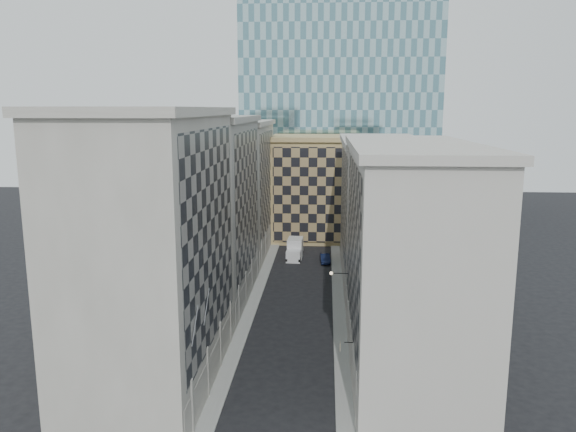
% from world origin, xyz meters
% --- Properties ---
extents(sidewalk_west, '(1.50, 100.00, 0.15)m').
position_xyz_m(sidewalk_west, '(-5.25, 30.00, 0.07)').
color(sidewalk_west, gray).
rests_on(sidewalk_west, ground).
extents(sidewalk_east, '(1.50, 100.00, 0.15)m').
position_xyz_m(sidewalk_east, '(5.25, 30.00, 0.07)').
color(sidewalk_east, gray).
rests_on(sidewalk_east, ground).
extents(bldg_left_a, '(10.80, 22.80, 23.70)m').
position_xyz_m(bldg_left_a, '(-10.88, 11.00, 11.82)').
color(bldg_left_a, '#A29E92').
rests_on(bldg_left_a, ground).
extents(bldg_left_b, '(10.80, 22.80, 22.70)m').
position_xyz_m(bldg_left_b, '(-10.88, 33.00, 11.32)').
color(bldg_left_b, '#9C9A91').
rests_on(bldg_left_b, ground).
extents(bldg_left_c, '(10.80, 22.80, 21.70)m').
position_xyz_m(bldg_left_c, '(-10.88, 55.00, 10.83)').
color(bldg_left_c, '#A29E92').
rests_on(bldg_left_c, ground).
extents(bldg_right_a, '(10.80, 26.80, 20.70)m').
position_xyz_m(bldg_right_a, '(10.88, 15.00, 10.32)').
color(bldg_right_a, '#B8B4A9').
rests_on(bldg_right_a, ground).
extents(bldg_right_b, '(10.80, 28.80, 19.70)m').
position_xyz_m(bldg_right_b, '(10.89, 42.00, 9.85)').
color(bldg_right_b, '#B8B4A9').
rests_on(bldg_right_b, ground).
extents(tan_block, '(16.80, 14.80, 18.80)m').
position_xyz_m(tan_block, '(2.00, 67.90, 9.44)').
color(tan_block, tan).
rests_on(tan_block, ground).
extents(church_tower, '(7.20, 7.20, 51.50)m').
position_xyz_m(church_tower, '(0.00, 82.00, 26.95)').
color(church_tower, '#312C26').
rests_on(church_tower, ground).
extents(flagpoles_left, '(0.10, 6.33, 2.33)m').
position_xyz_m(flagpoles_left, '(-5.90, 6.00, 8.00)').
color(flagpoles_left, gray).
rests_on(flagpoles_left, ground).
extents(bracket_lamp, '(1.98, 0.36, 0.36)m').
position_xyz_m(bracket_lamp, '(4.38, 24.00, 6.20)').
color(bracket_lamp, black).
rests_on(bracket_lamp, ground).
extents(box_truck, '(2.56, 5.78, 3.12)m').
position_xyz_m(box_truck, '(-1.33, 52.67, 1.36)').
color(box_truck, white).
rests_on(box_truck, ground).
extents(dark_car, '(1.76, 4.26, 1.37)m').
position_xyz_m(dark_car, '(3.50, 50.43, 0.69)').
color(dark_car, '#0E1635').
rests_on(dark_car, ground).
extents(shop_sign, '(1.11, 0.65, 0.72)m').
position_xyz_m(shop_sign, '(4.97, 10.56, 3.84)').
color(shop_sign, black).
rests_on(shop_sign, ground).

